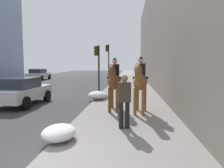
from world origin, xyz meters
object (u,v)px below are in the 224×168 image
traffic_light_near_curb (98,61)px  mounted_horse_far (140,81)px  mounted_horse_near (114,81)px  traffic_light_far_curb (108,58)px  car_near_lane (39,74)px  pedestrian_greeting (124,98)px  car_mid_lane (21,91)px

traffic_light_near_curb → mounted_horse_far: bearing=-158.4°
mounted_horse_near → traffic_light_far_curb: traffic_light_far_curb is taller
car_near_lane → traffic_light_far_curb: size_ratio=0.95×
mounted_horse_near → pedestrian_greeting: 2.67m
mounted_horse_far → car_near_lane: mounted_horse_far is taller
car_near_lane → traffic_light_near_curb: traffic_light_near_curb is taller
mounted_horse_far → car_near_lane: (18.85, 12.43, -0.70)m
traffic_light_near_curb → traffic_light_far_curb: (7.65, 0.02, 0.44)m
mounted_horse_far → pedestrian_greeting: bearing=-7.1°
mounted_horse_far → traffic_light_far_curb: traffic_light_far_curb is taller
mounted_horse_far → traffic_light_near_curb: traffic_light_near_curb is taller
pedestrian_greeting → car_mid_lane: (4.05, 5.49, -0.35)m
car_near_lane → pedestrian_greeting: bearing=-149.4°
mounted_horse_near → traffic_light_far_curb: (14.37, 1.76, 1.38)m
car_mid_lane → traffic_light_far_curb: traffic_light_far_curb is taller
car_near_lane → traffic_light_near_curb: 15.21m
mounted_horse_near → traffic_light_near_curb: traffic_light_near_curb is taller
mounted_horse_far → car_mid_lane: mounted_horse_far is taller
car_near_lane → car_mid_lane: 18.11m
pedestrian_greeting → traffic_light_near_curb: 9.67m
car_near_lane → traffic_light_far_curb: (-4.04, -9.57, 2.04)m
mounted_horse_near → car_near_lane: (18.40, 11.33, -0.67)m
mounted_horse_near → traffic_light_far_curb: bearing=-170.7°
traffic_light_near_curb → traffic_light_far_curb: 7.66m
pedestrian_greeting → traffic_light_far_curb: traffic_light_far_curb is taller
traffic_light_near_curb → traffic_light_far_curb: traffic_light_far_curb is taller
pedestrian_greeting → traffic_light_far_curb: (16.97, 2.27, 1.69)m
mounted_horse_near → mounted_horse_far: mounted_horse_far is taller
traffic_light_far_curb → traffic_light_near_curb: bearing=-179.8°
mounted_horse_far → traffic_light_far_curb: bearing=-161.0°
mounted_horse_near → traffic_light_near_curb: 7.00m
car_near_lane → traffic_light_near_curb: (-11.69, -9.59, 1.60)m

